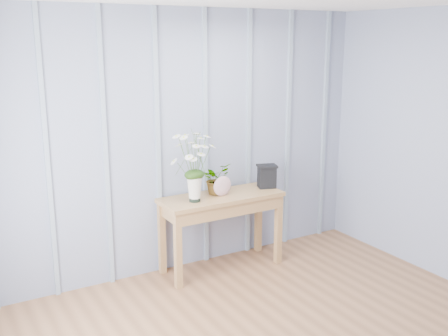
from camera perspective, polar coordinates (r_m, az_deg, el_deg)
room_shell at (r=3.76m, az=4.12°, el=10.44°), size 4.00×4.50×2.50m
sideboard at (r=5.08m, az=-0.28°, el=-4.21°), size 1.20×0.45×0.75m
daisy_vase at (r=4.75m, az=-3.26°, el=1.11°), size 0.46×0.35×0.66m
spider_plant at (r=5.05m, az=-0.91°, el=-1.17°), size 0.32×0.30×0.30m
felt_disc_vessel at (r=4.99m, az=-0.18°, el=-1.98°), size 0.20×0.06×0.19m
carved_box at (r=5.28m, az=4.69°, el=-0.88°), size 0.23×0.20×0.23m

